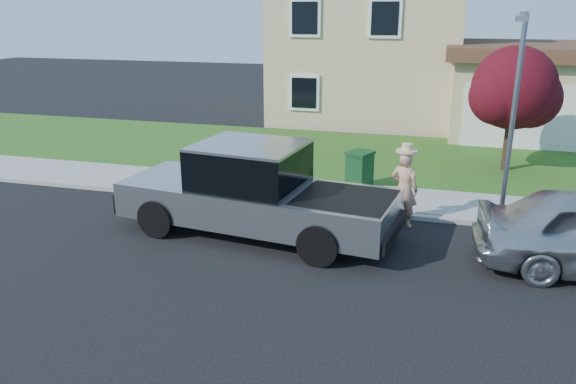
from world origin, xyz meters
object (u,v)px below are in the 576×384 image
object	(u,v)px
trash_bin	(360,169)
pickup_truck	(256,193)
street_lamp	(513,112)
woman	(404,188)
ornamental_tree	(515,92)

from	to	relation	value
trash_bin	pickup_truck	bearing A→B (deg)	-92.16
pickup_truck	street_lamp	xyz separation A→B (m)	(5.48, 1.71, 1.82)
woman	trash_bin	xyz separation A→B (m)	(-1.41, 2.40, -0.30)
trash_bin	street_lamp	world-z (taller)	street_lamp
pickup_truck	ornamental_tree	distance (m)	9.29
woman	ornamental_tree	size ratio (longest dim) A/B	0.53
ornamental_tree	trash_bin	distance (m)	5.55
ornamental_tree	trash_bin	size ratio (longest dim) A/B	3.82
trash_bin	woman	bearing A→B (deg)	-36.14
trash_bin	street_lamp	distance (m)	4.72
street_lamp	ornamental_tree	bearing A→B (deg)	98.57
woman	street_lamp	world-z (taller)	street_lamp
woman	trash_bin	bearing A→B (deg)	-43.09
woman	trash_bin	distance (m)	2.80
ornamental_tree	street_lamp	distance (m)	5.19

